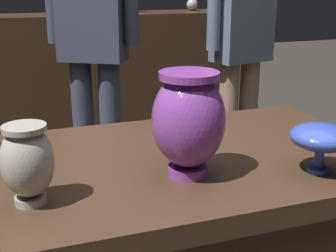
{
  "coord_description": "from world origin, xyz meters",
  "views": [
    {
      "loc": [
        -0.31,
        -1.01,
        1.22
      ],
      "look_at": [
        0.03,
        -0.06,
        0.9
      ],
      "focal_mm": 49.89,
      "sensor_mm": 36.0,
      "label": 1
    }
  ],
  "objects_px": {
    "vase_centerpiece": "(189,120)",
    "shelf_vase_far_right": "(192,3)",
    "visitor_near_right": "(242,34)",
    "visitor_center_back": "(92,28)",
    "vase_tall_behind": "(27,162)",
    "vase_left_accent": "(321,138)"
  },
  "relations": [
    {
      "from": "vase_tall_behind",
      "to": "vase_left_accent",
      "type": "xyz_separation_m",
      "value": [
        0.62,
        -0.06,
        -0.01
      ]
    },
    {
      "from": "vase_centerpiece",
      "to": "vase_left_accent",
      "type": "relative_size",
      "value": 1.67
    },
    {
      "from": "vase_left_accent",
      "to": "visitor_center_back",
      "type": "xyz_separation_m",
      "value": [
        -0.22,
        1.51,
        0.1
      ]
    },
    {
      "from": "shelf_vase_far_right",
      "to": "vase_left_accent",
      "type": "bearing_deg",
      "value": -105.98
    },
    {
      "from": "vase_centerpiece",
      "to": "vase_tall_behind",
      "type": "relative_size",
      "value": 1.46
    },
    {
      "from": "visitor_near_right",
      "to": "visitor_center_back",
      "type": "relative_size",
      "value": 0.94
    },
    {
      "from": "visitor_center_back",
      "to": "vase_tall_behind",
      "type": "bearing_deg",
      "value": 104.49
    },
    {
      "from": "shelf_vase_far_right",
      "to": "visitor_center_back",
      "type": "height_order",
      "value": "visitor_center_back"
    },
    {
      "from": "vase_tall_behind",
      "to": "visitor_near_right",
      "type": "xyz_separation_m",
      "value": [
        1.23,
        1.44,
        0.04
      ]
    },
    {
      "from": "vase_left_accent",
      "to": "vase_centerpiece",
      "type": "bearing_deg",
      "value": 163.5
    },
    {
      "from": "vase_centerpiece",
      "to": "visitor_center_back",
      "type": "height_order",
      "value": "visitor_center_back"
    },
    {
      "from": "vase_left_accent",
      "to": "visitor_near_right",
      "type": "distance_m",
      "value": 1.61
    },
    {
      "from": "shelf_vase_far_right",
      "to": "vase_tall_behind",
      "type": "bearing_deg",
      "value": -118.99
    },
    {
      "from": "vase_left_accent",
      "to": "visitor_near_right",
      "type": "bearing_deg",
      "value": 68.05
    },
    {
      "from": "visitor_near_right",
      "to": "visitor_center_back",
      "type": "xyz_separation_m",
      "value": [
        -0.82,
        0.02,
        0.06
      ]
    },
    {
      "from": "visitor_near_right",
      "to": "visitor_center_back",
      "type": "height_order",
      "value": "visitor_center_back"
    },
    {
      "from": "visitor_near_right",
      "to": "vase_left_accent",
      "type": "bearing_deg",
      "value": 54.79
    },
    {
      "from": "vase_tall_behind",
      "to": "shelf_vase_far_right",
      "type": "bearing_deg",
      "value": 61.01
    },
    {
      "from": "visitor_center_back",
      "to": "shelf_vase_far_right",
      "type": "bearing_deg",
      "value": -104.25
    },
    {
      "from": "shelf_vase_far_right",
      "to": "vase_centerpiece",
      "type": "bearing_deg",
      "value": -112.61
    },
    {
      "from": "vase_centerpiece",
      "to": "shelf_vase_far_right",
      "type": "height_order",
      "value": "shelf_vase_far_right"
    },
    {
      "from": "shelf_vase_far_right",
      "to": "visitor_center_back",
      "type": "xyz_separation_m",
      "value": [
        -0.92,
        -0.94,
        -0.05
      ]
    }
  ]
}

